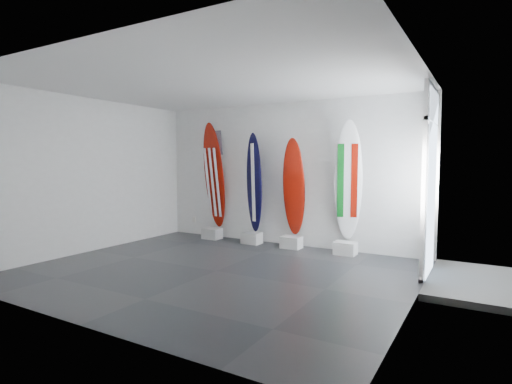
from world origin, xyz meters
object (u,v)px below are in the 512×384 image
Objects in this scene: surfboard_swiss at (294,187)px; surfboard_italy at (348,181)px; surfboard_usa at (214,176)px; surfboard_navy at (254,183)px.

surfboard_swiss is 1.14m from surfboard_italy.
surfboard_swiss is (2.00, 0.00, -0.20)m from surfboard_usa.
surfboard_navy is at bearing 168.41° from surfboard_swiss.
surfboard_italy is at bearing 2.80° from surfboard_usa.
surfboard_usa is 1.04× the size of surfboard_italy.
surfboard_italy is (1.13, 0.00, 0.15)m from surfboard_swiss.
surfboard_usa is at bearing -161.44° from surfboard_navy.
surfboard_swiss is at bearing 2.80° from surfboard_usa.
surfboard_italy reaches higher than surfboard_navy.
surfboard_navy is at bearing 2.80° from surfboard_usa.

